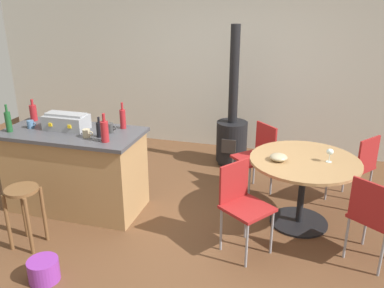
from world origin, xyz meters
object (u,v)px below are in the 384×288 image
at_px(wood_stove, 232,133).
at_px(bottle_1, 105,131).
at_px(kitchen_island, 76,170).
at_px(cup_1, 110,128).
at_px(serving_bowl, 279,157).
at_px(folding_chair_near, 374,215).
at_px(dining_table, 303,175).
at_px(folding_chair_right, 242,201).
at_px(cup_0, 87,133).
at_px(plastic_bucket, 44,270).
at_px(folding_chair_left, 257,153).
at_px(bottle_2, 33,112).
at_px(cup_2, 31,124).
at_px(wooden_stool, 24,205).
at_px(toolbox, 66,122).
at_px(wine_glass, 330,152).
at_px(bottle_4, 99,129).
at_px(bottle_0, 8,121).
at_px(bottle_3, 123,118).
at_px(folding_chair_far, 357,164).

distance_m(wood_stove, bottle_1, 2.23).
height_order(kitchen_island, cup_1, cup_1).
bearing_deg(cup_1, serving_bowl, 4.96).
bearing_deg(folding_chair_near, kitchen_island, 176.45).
distance_m(dining_table, folding_chair_right, 0.83).
bearing_deg(cup_0, plastic_bucket, -83.71).
bearing_deg(folding_chair_left, cup_0, -146.84).
bearing_deg(bottle_2, kitchen_island, -20.33).
bearing_deg(serving_bowl, cup_2, -174.62).
xyz_separation_m(folding_chair_near, wood_stove, (-1.65, 1.93, -0.03)).
bearing_deg(cup_2, wooden_stool, -62.04).
bearing_deg(bottle_2, cup_2, -60.66).
distance_m(toolbox, plastic_bucket, 1.65).
bearing_deg(bottle_2, serving_bowl, -0.02).
relative_size(toolbox, plastic_bucket, 1.75).
height_order(folding_chair_right, wine_glass, wine_glass).
xyz_separation_m(folding_chair_left, bottle_4, (-1.55, -1.05, 0.51)).
bearing_deg(cup_2, bottle_2, 119.34).
xyz_separation_m(wood_stove, serving_bowl, (0.75, -1.50, 0.31)).
xyz_separation_m(bottle_0, cup_1, (1.07, 0.27, -0.07)).
bearing_deg(wooden_stool, wine_glass, 22.35).
relative_size(bottle_4, cup_1, 1.95).
bearing_deg(folding_chair_left, kitchen_island, -153.31).
relative_size(kitchen_island, toolbox, 3.29).
bearing_deg(dining_table, bottle_2, -178.17).
bearing_deg(dining_table, bottle_3, -177.56).
distance_m(cup_0, cup_2, 0.76).
distance_m(folding_chair_right, wine_glass, 1.05).
relative_size(dining_table, wood_stove, 0.57).
xyz_separation_m(folding_chair_near, serving_bowl, (-0.90, 0.43, 0.28)).
height_order(wooden_stool, serving_bowl, serving_bowl).
xyz_separation_m(wood_stove, bottle_3, (-0.97, -1.49, 0.57)).
relative_size(serving_bowl, plastic_bucket, 0.67).
xyz_separation_m(wooden_stool, folding_chair_near, (3.20, 0.62, 0.05)).
bearing_deg(folding_chair_right, wood_stove, 103.28).
height_order(folding_chair_left, serving_bowl, folding_chair_left).
bearing_deg(folding_chair_near, folding_chair_far, 92.36).
bearing_deg(cup_2, folding_chair_left, 22.19).
bearing_deg(folding_chair_near, wooden_stool, -169.03).
distance_m(bottle_2, bottle_4, 1.07).
relative_size(folding_chair_near, cup_2, 7.67).
height_order(folding_chair_near, cup_1, cup_1).
height_order(folding_chair_far, cup_2, cup_2).
height_order(toolbox, cup_0, toolbox).
distance_m(dining_table, serving_bowl, 0.35).
relative_size(folding_chair_far, wood_stove, 0.44).
xyz_separation_m(bottle_3, cup_2, (-1.00, -0.27, -0.07)).
bearing_deg(wooden_stool, serving_bowl, 24.53).
relative_size(kitchen_island, bottle_3, 5.19).
height_order(dining_table, folding_chair_far, folding_chair_far).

